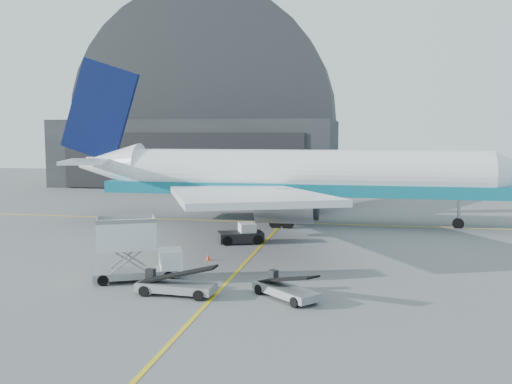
% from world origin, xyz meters
% --- Properties ---
extents(ground, '(200.00, 200.00, 0.00)m').
position_xyz_m(ground, '(0.00, 0.00, 0.00)').
color(ground, '#565659').
rests_on(ground, ground).
extents(taxi_lines, '(80.00, 42.12, 0.02)m').
position_xyz_m(taxi_lines, '(0.00, 12.67, 0.01)').
color(taxi_lines, gold).
rests_on(taxi_lines, ground).
extents(hangar, '(50.00, 28.30, 28.00)m').
position_xyz_m(hangar, '(-22.00, 64.95, 9.54)').
color(hangar, black).
rests_on(hangar, ground).
extents(airliner, '(52.41, 50.82, 18.39)m').
position_xyz_m(airliner, '(0.35, 19.86, 5.15)').
color(airliner, white).
rests_on(airliner, ground).
extents(catering_truck, '(6.14, 4.36, 3.98)m').
position_xyz_m(catering_truck, '(-6.16, -5.92, 2.01)').
color(catering_truck, gray).
rests_on(catering_truck, ground).
extents(pushback_tug, '(4.41, 3.49, 1.80)m').
position_xyz_m(pushback_tug, '(-1.93, 8.07, 0.68)').
color(pushback_tug, black).
rests_on(pushback_tug, ground).
extents(belt_loader_a, '(5.15, 2.08, 1.94)m').
position_xyz_m(belt_loader_a, '(-2.37, -8.71, 0.60)').
color(belt_loader_a, gray).
rests_on(belt_loader_a, ground).
extents(belt_loader_b, '(4.40, 4.16, 1.84)m').
position_xyz_m(belt_loader_b, '(4.27, -8.16, 0.57)').
color(belt_loader_b, gray).
rests_on(belt_loader_b, ground).
extents(traffic_cone, '(0.33, 0.33, 0.47)m').
position_xyz_m(traffic_cone, '(-3.01, 0.75, 0.22)').
color(traffic_cone, '#FA3A07').
rests_on(traffic_cone, ground).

